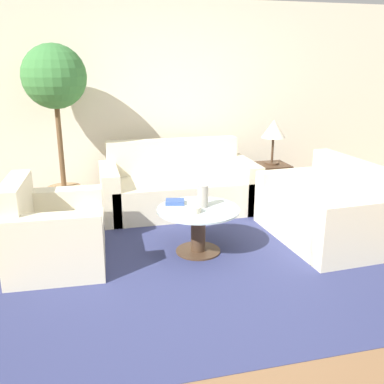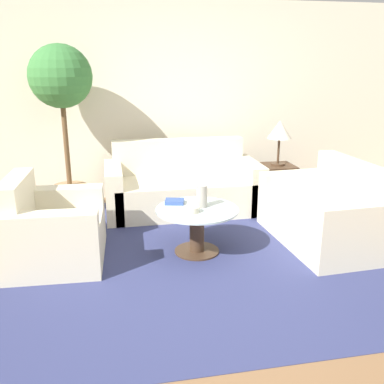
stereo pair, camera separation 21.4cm
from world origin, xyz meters
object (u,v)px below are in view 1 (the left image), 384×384
(sofa_main, at_px, (178,188))
(vase, at_px, (203,196))
(potted_plant, at_px, (56,94))
(table_lamp, at_px, (274,130))
(bowl, at_px, (194,209))
(coffee_table, at_px, (198,224))
(armchair, at_px, (51,236))
(loveseat, at_px, (327,213))
(book_stack, at_px, (175,202))

(sofa_main, xyz_separation_m, vase, (-0.02, -1.28, 0.29))
(potted_plant, bearing_deg, table_lamp, -4.42)
(potted_plant, xyz_separation_m, bowl, (1.24, -1.58, -0.97))
(coffee_table, distance_m, potted_plant, 2.30)
(coffee_table, bearing_deg, armchair, 176.59)
(potted_plant, bearing_deg, sofa_main, -6.40)
(loveseat, xyz_separation_m, bowl, (-1.48, -0.11, 0.20))
(vase, xyz_separation_m, bowl, (-0.13, -0.14, -0.08))
(vase, distance_m, book_stack, 0.30)
(sofa_main, distance_m, book_stack, 1.18)
(armchair, distance_m, coffee_table, 1.39)
(sofa_main, xyz_separation_m, book_stack, (-0.27, -1.13, 0.20))
(sofa_main, xyz_separation_m, potted_plant, (-1.39, 0.16, 1.18))
(loveseat, distance_m, coffee_table, 1.41)
(bowl, distance_m, book_stack, 0.32)
(vase, bearing_deg, book_stack, 147.37)
(coffee_table, xyz_separation_m, vase, (0.06, 0.05, 0.27))
(table_lamp, height_order, bowl, table_lamp)
(loveseat, distance_m, bowl, 1.50)
(armchair, bearing_deg, coffee_table, -90.77)
(potted_plant, relative_size, vase, 9.29)
(sofa_main, bearing_deg, potted_plant, 173.60)
(armchair, distance_m, potted_plant, 1.83)
(sofa_main, height_order, table_lamp, table_lamp)
(vase, bearing_deg, armchair, 178.56)
(loveseat, xyz_separation_m, vase, (-1.35, 0.03, 0.28))
(vase, bearing_deg, loveseat, -1.32)
(coffee_table, relative_size, bowl, 5.55)
(table_lamp, bearing_deg, potted_plant, 175.58)
(armchair, relative_size, loveseat, 0.70)
(armchair, distance_m, loveseat, 2.80)
(sofa_main, bearing_deg, table_lamp, -2.22)
(coffee_table, relative_size, table_lamp, 1.40)
(loveseat, xyz_separation_m, coffee_table, (-1.41, -0.02, 0.01))
(table_lamp, xyz_separation_m, potted_plant, (-2.65, 0.20, 0.48))
(loveseat, bearing_deg, armchair, -94.34)
(armchair, distance_m, table_lamp, 3.05)
(coffee_table, relative_size, vase, 3.70)
(sofa_main, bearing_deg, armchair, -139.62)
(armchair, bearing_deg, loveseat, -88.74)
(sofa_main, bearing_deg, vase, -91.08)
(potted_plant, bearing_deg, vase, -46.52)
(potted_plant, distance_m, book_stack, 1.97)
(coffee_table, height_order, bowl, bowl)
(coffee_table, height_order, vase, vase)
(table_lamp, bearing_deg, armchair, -156.24)
(loveseat, bearing_deg, vase, -94.28)
(coffee_table, relative_size, potted_plant, 0.40)
(sofa_main, distance_m, table_lamp, 1.44)
(potted_plant, bearing_deg, loveseat, -28.40)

